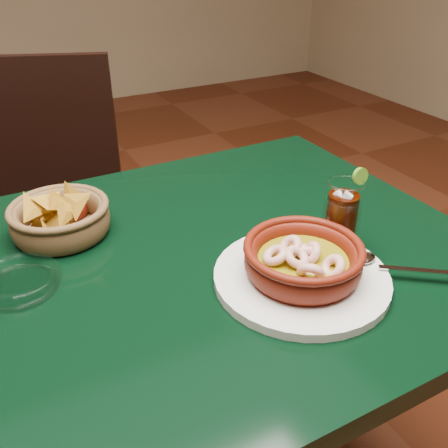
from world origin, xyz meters
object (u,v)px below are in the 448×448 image
dining_table (150,314)px  shrimp_plate (303,264)px  dining_chair (49,214)px  chip_basket (60,218)px  cola_drink (341,218)px

dining_table → shrimp_plate: size_ratio=3.33×
dining_chair → chip_basket: bearing=-94.5°
dining_chair → cola_drink: bearing=-65.0°
dining_chair → chip_basket: dining_chair is taller
dining_table → dining_chair: (-0.06, 0.71, -0.13)m
dining_table → cola_drink: 0.38m
dining_table → shrimp_plate: (0.21, -0.15, 0.13)m
shrimp_plate → cola_drink: cola_drink is taller
dining_chair → shrimp_plate: bearing=-72.7°
chip_basket → cola_drink: bearing=-34.5°
dining_chair → dining_table: bearing=-85.5°
dining_table → dining_chair: bearing=94.5°
dining_chair → chip_basket: (-0.04, -0.53, 0.26)m
chip_basket → cola_drink: (0.42, -0.29, 0.03)m
dining_table → cola_drink: size_ratio=7.81×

